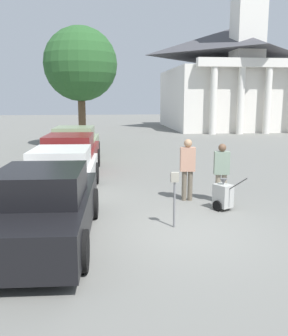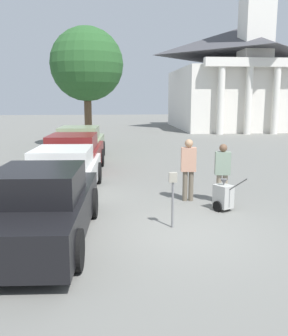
{
  "view_description": "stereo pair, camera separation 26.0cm",
  "coord_description": "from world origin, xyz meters",
  "px_view_note": "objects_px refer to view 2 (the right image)",
  "views": [
    {
      "loc": [
        -1.63,
        -7.68,
        2.91
      ],
      "look_at": [
        -0.51,
        1.9,
        1.1
      ],
      "focal_mm": 40.0,
      "sensor_mm": 36.0,
      "label": 1
    },
    {
      "loc": [
        -1.38,
        -7.71,
        2.91
      ],
      "look_at": [
        -0.51,
        1.9,
        1.1
      ],
      "focal_mm": 40.0,
      "sensor_mm": 36.0,
      "label": 2
    }
  ],
  "objects_px": {
    "parked_car_black": "(42,207)",
    "person_worker": "(188,166)",
    "parked_car_maroon": "(74,156)",
    "parking_meter": "(173,189)",
    "equipment_cart": "(223,196)",
    "parked_car_sage": "(80,145)",
    "church": "(238,74)",
    "person_supervisor": "(222,170)",
    "parked_car_white": "(64,173)"
  },
  "relations": [
    {
      "from": "parked_car_black",
      "to": "person_worker",
      "type": "height_order",
      "value": "person_worker"
    },
    {
      "from": "parked_car_maroon",
      "to": "parking_meter",
      "type": "height_order",
      "value": "parked_car_maroon"
    },
    {
      "from": "parked_car_maroon",
      "to": "person_worker",
      "type": "height_order",
      "value": "person_worker"
    },
    {
      "from": "equipment_cart",
      "to": "person_worker",
      "type": "bearing_deg",
      "value": 95.96
    },
    {
      "from": "person_worker",
      "to": "equipment_cart",
      "type": "relative_size",
      "value": 1.78
    },
    {
      "from": "parked_car_sage",
      "to": "person_worker",
      "type": "bearing_deg",
      "value": -60.7
    },
    {
      "from": "parked_car_black",
      "to": "equipment_cart",
      "type": "bearing_deg",
      "value": 24.61
    },
    {
      "from": "parked_car_maroon",
      "to": "church",
      "type": "xyz_separation_m",
      "value": [
        13.68,
        21.5,
        4.41
      ]
    },
    {
      "from": "equipment_cart",
      "to": "parked_car_black",
      "type": "bearing_deg",
      "value": 172.43
    },
    {
      "from": "person_supervisor",
      "to": "equipment_cart",
      "type": "relative_size",
      "value": 1.67
    },
    {
      "from": "equipment_cart",
      "to": "church",
      "type": "height_order",
      "value": "church"
    },
    {
      "from": "parked_car_black",
      "to": "parking_meter",
      "type": "xyz_separation_m",
      "value": [
        2.8,
        0.54,
        0.18
      ]
    },
    {
      "from": "parked_car_black",
      "to": "person_worker",
      "type": "relative_size",
      "value": 2.69
    },
    {
      "from": "parked_car_white",
      "to": "parked_car_maroon",
      "type": "height_order",
      "value": "parked_car_maroon"
    },
    {
      "from": "parked_car_white",
      "to": "parked_car_sage",
      "type": "distance_m",
      "value": 6.28
    },
    {
      "from": "parked_car_black",
      "to": "parked_car_sage",
      "type": "bearing_deg",
      "value": 92.9
    },
    {
      "from": "parked_car_sage",
      "to": "parking_meter",
      "type": "bearing_deg",
      "value": -70.64
    },
    {
      "from": "parked_car_maroon",
      "to": "parked_car_sage",
      "type": "height_order",
      "value": "parked_car_sage"
    },
    {
      "from": "parked_car_black",
      "to": "parked_car_maroon",
      "type": "distance_m",
      "value": 6.92
    },
    {
      "from": "parked_car_white",
      "to": "church",
      "type": "xyz_separation_m",
      "value": [
        13.68,
        24.68,
        4.45
      ]
    },
    {
      "from": "parking_meter",
      "to": "person_worker",
      "type": "xyz_separation_m",
      "value": [
        0.81,
        2.21,
        0.12
      ]
    },
    {
      "from": "parking_meter",
      "to": "person_worker",
      "type": "bearing_deg",
      "value": 69.84
    },
    {
      "from": "parked_car_sage",
      "to": "person_worker",
      "type": "relative_size",
      "value": 2.88
    },
    {
      "from": "equipment_cart",
      "to": "church",
      "type": "distance_m",
      "value": 28.69
    },
    {
      "from": "parked_car_black",
      "to": "parked_car_sage",
      "type": "distance_m",
      "value": 10.03
    },
    {
      "from": "person_supervisor",
      "to": "church",
      "type": "bearing_deg",
      "value": -99.66
    },
    {
      "from": "parked_car_maroon",
      "to": "equipment_cart",
      "type": "bearing_deg",
      "value": -47.25
    },
    {
      "from": "parked_car_black",
      "to": "church",
      "type": "xyz_separation_m",
      "value": [
        13.68,
        28.43,
        4.42
      ]
    },
    {
      "from": "parked_car_black",
      "to": "parked_car_sage",
      "type": "height_order",
      "value": "parked_car_sage"
    },
    {
      "from": "parked_car_black",
      "to": "person_supervisor",
      "type": "bearing_deg",
      "value": 31.42
    },
    {
      "from": "parking_meter",
      "to": "person_worker",
      "type": "height_order",
      "value": "person_worker"
    },
    {
      "from": "parked_car_maroon",
      "to": "parked_car_white",
      "type": "bearing_deg",
      "value": -87.1
    },
    {
      "from": "parked_car_black",
      "to": "parking_meter",
      "type": "distance_m",
      "value": 2.86
    },
    {
      "from": "parked_car_black",
      "to": "parked_car_maroon",
      "type": "bearing_deg",
      "value": 92.9
    },
    {
      "from": "person_supervisor",
      "to": "parking_meter",
      "type": "bearing_deg",
      "value": 57.91
    },
    {
      "from": "parked_car_white",
      "to": "parking_meter",
      "type": "height_order",
      "value": "parked_car_white"
    },
    {
      "from": "person_worker",
      "to": "church",
      "type": "xyz_separation_m",
      "value": [
        10.07,
        25.68,
        4.12
      ]
    },
    {
      "from": "parking_meter",
      "to": "church",
      "type": "height_order",
      "value": "church"
    },
    {
      "from": "church",
      "to": "parking_meter",
      "type": "bearing_deg",
      "value": -111.31
    },
    {
      "from": "parked_car_maroon",
      "to": "parking_meter",
      "type": "relative_size",
      "value": 4.12
    },
    {
      "from": "parked_car_sage",
      "to": "person_supervisor",
      "type": "bearing_deg",
      "value": -56.32
    },
    {
      "from": "parked_car_white",
      "to": "parking_meter",
      "type": "bearing_deg",
      "value": -45.92
    },
    {
      "from": "church",
      "to": "equipment_cart",
      "type": "bearing_deg",
      "value": -109.29
    },
    {
      "from": "parked_car_white",
      "to": "parked_car_maroon",
      "type": "distance_m",
      "value": 3.18
    },
    {
      "from": "person_supervisor",
      "to": "church",
      "type": "distance_m",
      "value": 27.86
    },
    {
      "from": "parked_car_white",
      "to": "parking_meter",
      "type": "relative_size",
      "value": 3.86
    },
    {
      "from": "parked_car_white",
      "to": "equipment_cart",
      "type": "bearing_deg",
      "value": -22.09
    },
    {
      "from": "parked_car_white",
      "to": "parked_car_sage",
      "type": "height_order",
      "value": "parked_car_sage"
    },
    {
      "from": "person_worker",
      "to": "parked_car_sage",
      "type": "bearing_deg",
      "value": -57.28
    },
    {
      "from": "parked_car_maroon",
      "to": "parking_meter",
      "type": "bearing_deg",
      "value": -63.38
    }
  ]
}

